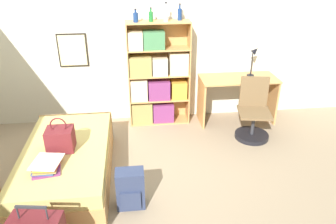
{
  "coord_description": "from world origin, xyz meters",
  "views": [
    {
      "loc": [
        0.17,
        -3.36,
        2.51
      ],
      "look_at": [
        0.58,
        0.18,
        0.75
      ],
      "focal_mm": 35.0,
      "sensor_mm": 36.0,
      "label": 1
    }
  ],
  "objects_px": {
    "bed": "(68,163)",
    "handbag": "(60,139)",
    "bottle_green": "(136,17)",
    "bottle_blue": "(180,14)",
    "bottle_clear": "(166,14)",
    "bookcase": "(156,79)",
    "desk": "(237,91)",
    "bottle_brown": "(151,16)",
    "backpack": "(130,189)",
    "desk_lamp": "(254,56)",
    "book_stack_on_bed": "(47,165)",
    "desk_chair": "(253,119)"
  },
  "relations": [
    {
      "from": "bottle_brown",
      "to": "desk",
      "type": "height_order",
      "value": "bottle_brown"
    },
    {
      "from": "bookcase",
      "to": "desk",
      "type": "distance_m",
      "value": 1.31
    },
    {
      "from": "book_stack_on_bed",
      "to": "bottle_clear",
      "type": "bearing_deg",
      "value": 50.04
    },
    {
      "from": "bottle_blue",
      "to": "backpack",
      "type": "height_order",
      "value": "bottle_blue"
    },
    {
      "from": "handbag",
      "to": "backpack",
      "type": "relative_size",
      "value": 0.9
    },
    {
      "from": "bookcase",
      "to": "desk",
      "type": "bearing_deg",
      "value": -4.83
    },
    {
      "from": "book_stack_on_bed",
      "to": "desk_chair",
      "type": "bearing_deg",
      "value": 23.05
    },
    {
      "from": "bottle_green",
      "to": "desk_chair",
      "type": "relative_size",
      "value": 0.21
    },
    {
      "from": "book_stack_on_bed",
      "to": "bed",
      "type": "bearing_deg",
      "value": 73.83
    },
    {
      "from": "bottle_green",
      "to": "bottle_clear",
      "type": "xyz_separation_m",
      "value": [
        0.43,
        0.0,
        0.03
      ]
    },
    {
      "from": "bottle_clear",
      "to": "bottle_blue",
      "type": "xyz_separation_m",
      "value": [
        0.21,
        0.07,
        -0.01
      ]
    },
    {
      "from": "bottle_brown",
      "to": "bottle_green",
      "type": "bearing_deg",
      "value": -176.75
    },
    {
      "from": "handbag",
      "to": "bottle_blue",
      "type": "height_order",
      "value": "bottle_blue"
    },
    {
      "from": "desk",
      "to": "bed",
      "type": "bearing_deg",
      "value": -153.01
    },
    {
      "from": "bookcase",
      "to": "bottle_clear",
      "type": "relative_size",
      "value": 5.98
    },
    {
      "from": "bottle_green",
      "to": "bottle_blue",
      "type": "bearing_deg",
      "value": 6.31
    },
    {
      "from": "bed",
      "to": "book_stack_on_bed",
      "type": "xyz_separation_m",
      "value": [
        -0.12,
        -0.41,
        0.26
      ]
    },
    {
      "from": "bed",
      "to": "handbag",
      "type": "distance_m",
      "value": 0.36
    },
    {
      "from": "desk",
      "to": "backpack",
      "type": "height_order",
      "value": "desk"
    },
    {
      "from": "bed",
      "to": "bottle_clear",
      "type": "relative_size",
      "value": 6.8
    },
    {
      "from": "bed",
      "to": "bottle_blue",
      "type": "xyz_separation_m",
      "value": [
        1.55,
        1.4,
        1.48
      ]
    },
    {
      "from": "bottle_blue",
      "to": "desk",
      "type": "distance_m",
      "value": 1.51
    },
    {
      "from": "handbag",
      "to": "desk_chair",
      "type": "xyz_separation_m",
      "value": [
        2.59,
        0.77,
        -0.3
      ]
    },
    {
      "from": "bottle_blue",
      "to": "desk_chair",
      "type": "height_order",
      "value": "bottle_blue"
    },
    {
      "from": "book_stack_on_bed",
      "to": "bookcase",
      "type": "distance_m",
      "value": 2.21
    },
    {
      "from": "handbag",
      "to": "desk",
      "type": "height_order",
      "value": "handbag"
    },
    {
      "from": "desk",
      "to": "desk_chair",
      "type": "distance_m",
      "value": 0.59
    },
    {
      "from": "book_stack_on_bed",
      "to": "desk",
      "type": "relative_size",
      "value": 0.32
    },
    {
      "from": "book_stack_on_bed",
      "to": "desk_chair",
      "type": "xyz_separation_m",
      "value": [
        2.68,
        1.14,
        -0.21
      ]
    },
    {
      "from": "handbag",
      "to": "bottle_blue",
      "type": "distance_m",
      "value": 2.41
    },
    {
      "from": "handbag",
      "to": "bottle_clear",
      "type": "xyz_separation_m",
      "value": [
        1.37,
        1.37,
        1.13
      ]
    },
    {
      "from": "bottle_brown",
      "to": "backpack",
      "type": "relative_size",
      "value": 0.44
    },
    {
      "from": "bed",
      "to": "desk_lamp",
      "type": "bearing_deg",
      "value": 26.16
    },
    {
      "from": "bottle_blue",
      "to": "desk",
      "type": "xyz_separation_m",
      "value": [
        0.92,
        -0.14,
        -1.18
      ]
    },
    {
      "from": "bottle_green",
      "to": "bottle_brown",
      "type": "bearing_deg",
      "value": 3.25
    },
    {
      "from": "desk_chair",
      "to": "bottle_brown",
      "type": "bearing_deg",
      "value": 156.95
    },
    {
      "from": "bottle_green",
      "to": "backpack",
      "type": "xyz_separation_m",
      "value": [
        -0.17,
        -1.91,
        -1.45
      ]
    },
    {
      "from": "bed",
      "to": "bookcase",
      "type": "distance_m",
      "value": 1.88
    },
    {
      "from": "desk",
      "to": "bottle_brown",
      "type": "bearing_deg",
      "value": 176.41
    },
    {
      "from": "desk_lamp",
      "to": "desk",
      "type": "bearing_deg",
      "value": -163.33
    },
    {
      "from": "bottle_blue",
      "to": "bookcase",
      "type": "bearing_deg",
      "value": -174.79
    },
    {
      "from": "handbag",
      "to": "bookcase",
      "type": "xyz_separation_m",
      "value": [
        1.21,
        1.41,
        0.15
      ]
    },
    {
      "from": "bottle_green",
      "to": "handbag",
      "type": "bearing_deg",
      "value": -124.55
    },
    {
      "from": "bed",
      "to": "bottle_clear",
      "type": "distance_m",
      "value": 2.41
    },
    {
      "from": "desk",
      "to": "desk_lamp",
      "type": "height_order",
      "value": "desk_lamp"
    },
    {
      "from": "bookcase",
      "to": "backpack",
      "type": "xyz_separation_m",
      "value": [
        -0.44,
        -1.95,
        -0.51
      ]
    },
    {
      "from": "handbag",
      "to": "bottle_clear",
      "type": "relative_size",
      "value": 1.52
    },
    {
      "from": "backpack",
      "to": "desk",
      "type": "bearing_deg",
      "value": 46.87
    },
    {
      "from": "bed",
      "to": "bottle_brown",
      "type": "height_order",
      "value": "bottle_brown"
    },
    {
      "from": "bottle_green",
      "to": "backpack",
      "type": "bearing_deg",
      "value": -95.07
    }
  ]
}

